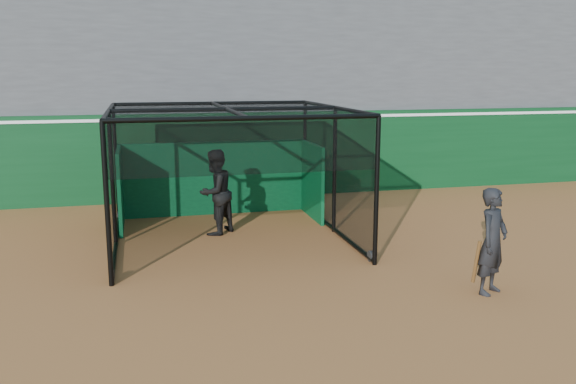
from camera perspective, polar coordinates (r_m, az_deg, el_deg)
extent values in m
plane|color=#9A5A2C|center=(10.06, -1.46, -10.24)|extent=(120.00, 120.00, 0.00)
cube|color=#0A3818|center=(17.93, -7.33, 3.37)|extent=(50.00, 0.45, 2.50)
cube|color=white|center=(17.81, -7.42, 6.88)|extent=(50.00, 0.50, 0.08)
cube|color=#4C4C4F|center=(21.61, -8.72, 11.65)|extent=(50.00, 7.85, 7.75)
cube|color=#074B25|center=(15.91, -6.85, 1.29)|extent=(4.79, 0.10, 1.90)
cylinder|color=black|center=(11.36, -16.16, -7.55)|extent=(0.08, 0.22, 0.22)
cylinder|color=black|center=(12.15, 7.76, -5.97)|extent=(0.08, 0.22, 0.22)
cylinder|color=black|center=(15.90, -15.56, -2.15)|extent=(0.08, 0.22, 0.22)
cylinder|color=black|center=(16.47, 1.76, -1.27)|extent=(0.08, 0.22, 0.22)
imported|color=black|center=(13.95, -6.82, -0.02)|extent=(1.20, 1.19, 1.95)
imported|color=black|center=(10.73, 18.60, -4.39)|extent=(0.79, 0.72, 1.80)
cylinder|color=#593819|center=(10.74, 17.21, -6.25)|extent=(0.14, 0.32, 0.82)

